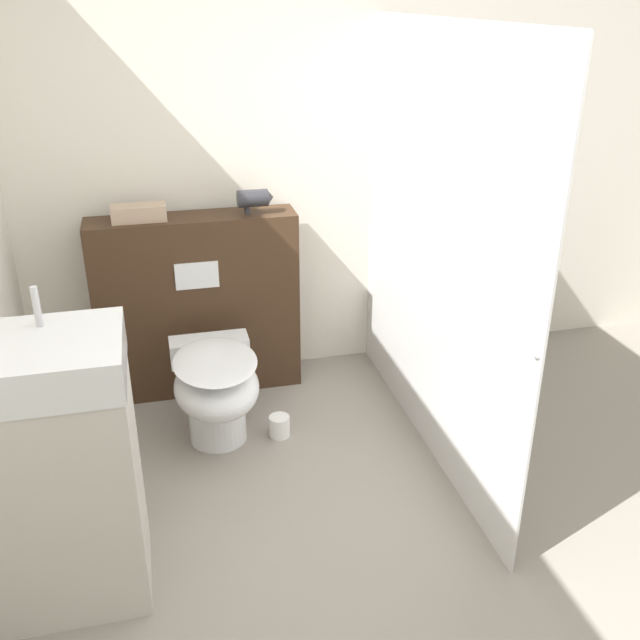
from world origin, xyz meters
name	(u,v)px	position (x,y,z in m)	size (l,w,h in m)	color
ground_plane	(390,630)	(0.00, 0.00, 0.00)	(12.00, 12.00, 0.00)	gray
wall_back	(274,151)	(0.00, 2.06, 1.25)	(8.00, 0.06, 2.50)	silver
partition_panel	(198,305)	(-0.47, 1.86, 0.49)	(1.07, 0.25, 0.98)	#3D2819
shower_glass	(436,254)	(0.54, 1.08, 0.96)	(0.04, 1.88, 1.93)	silver
toilet	(216,389)	(-0.45, 1.28, 0.31)	(0.40, 0.64, 0.49)	white
sink_vanity	(61,472)	(-1.06, 0.48, 0.51)	(0.53, 0.44, 1.16)	beige
hair_drier	(255,198)	(-0.15, 1.84, 1.06)	(0.18, 0.09, 0.13)	#2D2D33
folded_towel	(139,213)	(-0.72, 1.85, 1.02)	(0.27, 0.12, 0.08)	tan
spare_toilet_roll	(279,426)	(-0.15, 1.27, 0.05)	(0.10, 0.10, 0.11)	white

